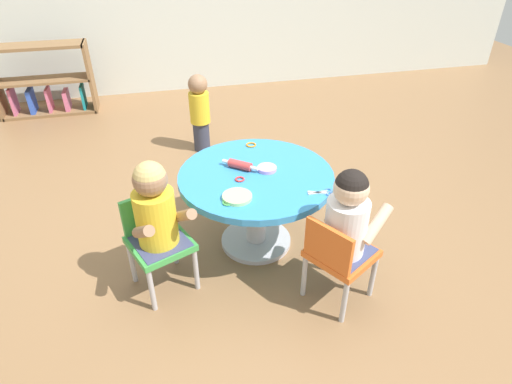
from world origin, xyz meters
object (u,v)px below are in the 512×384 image
(seated_child_right, at_px, (348,216))
(bookshelf_low, at_px, (45,84))
(toddler_standing, at_px, (200,111))
(rolling_pin, at_px, (240,165))
(craft_table, at_px, (256,191))
(child_chair_right, at_px, (338,255))
(child_chair_left, at_px, (157,239))
(seated_child_left, at_px, (155,208))
(craft_scissors, at_px, (324,192))

(seated_child_right, distance_m, bookshelf_low, 3.64)
(toddler_standing, xyz_separation_m, rolling_pin, (0.08, -1.28, 0.17))
(rolling_pin, bearing_deg, seated_child_right, -56.48)
(craft_table, relative_size, child_chair_right, 1.68)
(craft_table, height_order, child_chair_left, child_chair_left)
(bookshelf_low, distance_m, rolling_pin, 2.90)
(bookshelf_low, bearing_deg, seated_child_right, -58.21)
(craft_table, relative_size, seated_child_left, 1.76)
(child_chair_right, bearing_deg, seated_child_left, 160.37)
(rolling_pin, height_order, craft_scissors, rolling_pin)
(child_chair_left, bearing_deg, craft_table, 19.29)
(child_chair_left, relative_size, toddler_standing, 0.80)
(seated_child_left, distance_m, bookshelf_low, 2.98)
(craft_table, xyz_separation_m, child_chair_left, (-0.60, -0.21, -0.08))
(seated_child_left, height_order, toddler_standing, seated_child_left)
(child_chair_left, relative_size, bookshelf_low, 0.58)
(child_chair_left, distance_m, bookshelf_low, 2.93)
(rolling_pin, bearing_deg, toddler_standing, 93.73)
(child_chair_left, height_order, child_chair_right, same)
(child_chair_left, distance_m, seated_child_left, 0.23)
(child_chair_right, height_order, craft_scissors, child_chair_right)
(seated_child_right, bearing_deg, child_chair_right, -148.95)
(craft_table, height_order, child_chair_right, child_chair_right)
(bookshelf_low, bearing_deg, child_chair_right, -58.84)
(child_chair_left, relative_size, seated_child_right, 1.05)
(seated_child_right, relative_size, craft_scissors, 3.65)
(child_chair_right, bearing_deg, seated_child_right, 31.05)
(child_chair_right, height_order, toddler_standing, toddler_standing)
(child_chair_left, bearing_deg, toddler_standing, 74.51)
(child_chair_left, xyz_separation_m, craft_scissors, (0.90, -0.07, 0.21))
(seated_child_left, xyz_separation_m, toddler_standing, (0.42, 1.61, -0.17))
(craft_table, height_order, seated_child_left, seated_child_left)
(child_chair_right, bearing_deg, toddler_standing, 103.37)
(child_chair_left, height_order, bookshelf_low, bookshelf_low)
(craft_table, xyz_separation_m, toddler_standing, (-0.16, 1.36, -0.03))
(toddler_standing, bearing_deg, craft_scissors, -74.12)
(seated_child_right, relative_size, bookshelf_low, 0.55)
(child_chair_left, bearing_deg, rolling_pin, 28.81)
(craft_table, relative_size, rolling_pin, 4.68)
(seated_child_right, xyz_separation_m, craft_scissors, (-0.02, 0.25, -0.02))
(child_chair_left, distance_m, child_chair_right, 0.96)
(child_chair_left, bearing_deg, seated_child_left, -67.55)
(seated_child_left, bearing_deg, rolling_pin, 32.62)
(craft_table, distance_m, child_chair_right, 0.64)
(bookshelf_low, xyz_separation_m, toddler_standing, (1.42, -1.19, 0.05))
(toddler_standing, height_order, rolling_pin, toddler_standing)
(craft_table, height_order, seated_child_right, seated_child_right)
(seated_child_left, relative_size, child_chair_right, 0.95)
(child_chair_right, distance_m, rolling_pin, 0.77)
(seated_child_left, bearing_deg, craft_table, 22.92)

